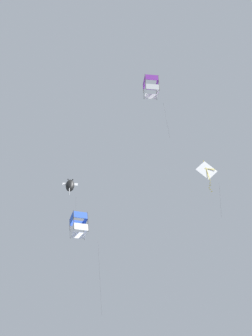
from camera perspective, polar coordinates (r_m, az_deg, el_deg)
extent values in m
cube|color=purple|center=(40.13, 3.50, 12.08)|extent=(1.01, 0.93, 0.66)
cube|color=purple|center=(40.96, 3.20, 10.82)|extent=(1.01, 0.93, 0.66)
cube|color=purple|center=(40.64, 4.22, 11.37)|extent=(0.91, 1.01, 0.83)
cube|color=purple|center=(40.46, 2.47, 11.51)|extent=(0.91, 1.01, 0.83)
cube|color=white|center=(39.24, 3.59, 10.85)|extent=(1.01, 0.93, 0.66)
cube|color=white|center=(40.09, 3.29, 9.59)|extent=(1.01, 0.93, 0.66)
cube|color=white|center=(39.76, 4.33, 10.14)|extent=(0.91, 1.01, 0.83)
cube|color=white|center=(39.57, 2.55, 10.29)|extent=(0.91, 1.01, 0.83)
cylinder|color=#332D28|center=(39.78, 4.44, 11.40)|extent=(0.27, 0.29, 1.97)
cylinder|color=#332D28|center=(39.59, 2.65, 11.55)|extent=(0.27, 0.29, 1.97)
cylinder|color=#332D28|center=(40.62, 4.12, 10.14)|extent=(0.27, 0.29, 1.97)
cylinder|color=#332D28|center=(40.43, 2.37, 10.28)|extent=(0.27, 0.29, 1.97)
cylinder|color=#47474C|center=(38.06, 5.44, 6.60)|extent=(1.55, 1.96, 5.30)
cube|color=blue|center=(40.07, -6.13, -6.30)|extent=(0.98, 1.28, 0.70)
cube|color=blue|center=(41.10, -6.66, -7.43)|extent=(0.98, 1.28, 0.70)
cube|color=blue|center=(40.75, -5.47, -7.00)|extent=(1.29, 0.88, 1.11)
cube|color=blue|center=(40.43, -7.33, -6.74)|extent=(1.29, 0.88, 1.11)
cube|color=white|center=(39.25, -6.06, -7.87)|extent=(0.98, 1.28, 0.70)
cube|color=white|center=(40.31, -6.59, -8.98)|extent=(0.98, 1.28, 0.70)
cube|color=white|center=(39.95, -5.38, -8.56)|extent=(1.29, 0.88, 1.11)
cube|color=white|center=(39.62, -7.28, -8.31)|extent=(1.29, 0.88, 1.11)
cylinder|color=#332D28|center=(39.82, -5.15, -7.21)|extent=(0.64, 0.45, 2.10)
cylinder|color=#332D28|center=(39.50, -7.05, -6.94)|extent=(0.64, 0.45, 2.10)
cylinder|color=#332D28|center=(40.87, -5.70, -8.32)|extent=(0.64, 0.45, 2.10)
cylinder|color=#332D28|center=(40.55, -7.56, -8.07)|extent=(0.64, 0.45, 2.10)
cylinder|color=#47474C|center=(38.81, -3.56, -14.23)|extent=(2.89, 2.79, 7.34)
ellipsoid|color=black|center=(47.13, -7.55, -2.36)|extent=(1.80, 1.88, 2.09)
cube|color=white|center=(47.29, -6.93, -2.21)|extent=(0.69, 0.64, 0.40)
cube|color=white|center=(47.34, -8.13, -2.16)|extent=(0.69, 0.64, 0.40)
cube|color=white|center=(46.21, -7.64, -3.20)|extent=(0.58, 0.67, 0.82)
sphere|color=black|center=(47.40, -7.18, -1.56)|extent=(0.25, 0.25, 0.21)
sphere|color=black|center=(47.42, -7.81, -1.54)|extent=(0.25, 0.25, 0.21)
cylinder|color=#47474C|center=(45.45, -6.78, -5.57)|extent=(1.22, 1.10, 3.71)
cube|color=white|center=(44.18, 10.78, -0.33)|extent=(1.67, 1.82, 2.38)
cylinder|color=yellow|center=(44.16, 10.81, -0.30)|extent=(0.78, 0.49, 2.69)
cylinder|color=yellow|center=(44.29, 10.74, -0.10)|extent=(1.48, 1.36, 0.06)
cylinder|color=#47474C|center=(43.26, 11.23, -1.83)|extent=(0.03, 0.02, 0.24)
cube|color=yellow|center=(43.20, 11.24, -1.97)|extent=(0.16, 0.09, 0.06)
cylinder|color=#47474C|center=(43.18, 11.23, -2.14)|extent=(0.07, 0.06, 0.24)
cube|color=yellow|center=(43.17, 11.23, -2.30)|extent=(0.17, 0.08, 0.06)
cylinder|color=#47474C|center=(43.13, 11.19, -2.46)|extent=(0.02, 0.09, 0.24)
cube|color=yellow|center=(43.09, 11.15, -2.61)|extent=(0.16, 0.10, 0.06)
cylinder|color=#47474C|center=(43.00, 11.22, -2.73)|extent=(0.07, 0.12, 0.24)
cube|color=yellow|center=(42.91, 11.28, -2.84)|extent=(0.17, 0.03, 0.06)
cylinder|color=#47474C|center=(42.86, 11.38, -2.98)|extent=(0.05, 0.13, 0.24)
cube|color=yellow|center=(42.81, 11.48, -3.11)|extent=(0.17, 0.06, 0.06)
cylinder|color=#47474C|center=(42.41, 12.58, -4.12)|extent=(0.50, 1.58, 4.21)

